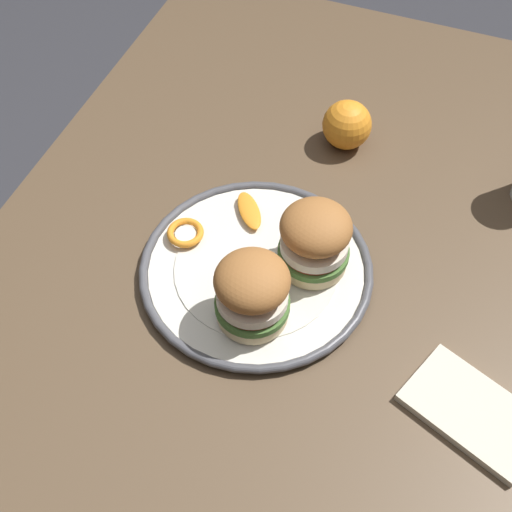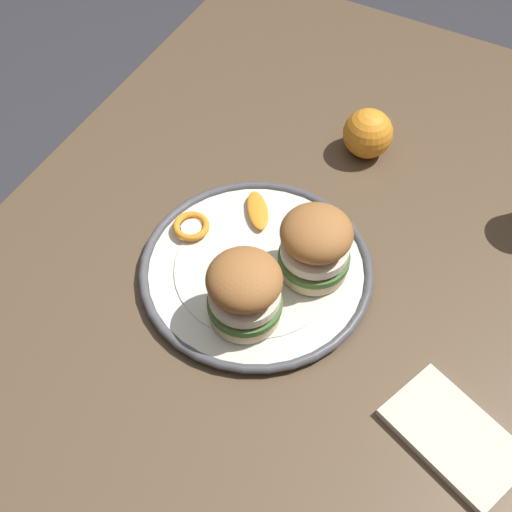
{
  "view_description": "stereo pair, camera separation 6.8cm",
  "coord_description": "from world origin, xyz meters",
  "px_view_note": "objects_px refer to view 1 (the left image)",
  "views": [
    {
      "loc": [
        -0.51,
        -0.14,
        1.54
      ],
      "look_at": [
        -0.0,
        0.06,
        0.81
      ],
      "focal_mm": 49.21,
      "sensor_mm": 36.0,
      "label": 1
    },
    {
      "loc": [
        -0.49,
        -0.2,
        1.54
      ],
      "look_at": [
        -0.0,
        0.06,
        0.81
      ],
      "focal_mm": 49.21,
      "sensor_mm": 36.0,
      "label": 2
    }
  ],
  "objects_px": {
    "dinner_plate": "(256,270)",
    "sandwich_half_left": "(315,239)",
    "sandwich_half_right": "(252,292)",
    "whole_orange": "(347,125)",
    "dining_table": "(294,328)"
  },
  "relations": [
    {
      "from": "dinner_plate",
      "to": "sandwich_half_right",
      "type": "relative_size",
      "value": 2.81
    },
    {
      "from": "dining_table",
      "to": "sandwich_half_right",
      "type": "bearing_deg",
      "value": 153.4
    },
    {
      "from": "dinner_plate",
      "to": "whole_orange",
      "type": "xyz_separation_m",
      "value": [
        0.29,
        -0.04,
        0.03
      ]
    },
    {
      "from": "dining_table",
      "to": "sandwich_half_right",
      "type": "relative_size",
      "value": 11.58
    },
    {
      "from": "dining_table",
      "to": "sandwich_half_left",
      "type": "xyz_separation_m",
      "value": [
        0.03,
        -0.01,
        0.17
      ]
    },
    {
      "from": "sandwich_half_right",
      "to": "sandwich_half_left",
      "type": "bearing_deg",
      "value": -23.43
    },
    {
      "from": "sandwich_half_left",
      "to": "sandwich_half_right",
      "type": "bearing_deg",
      "value": 156.57
    },
    {
      "from": "whole_orange",
      "to": "sandwich_half_left",
      "type": "bearing_deg",
      "value": -173.37
    },
    {
      "from": "dinner_plate",
      "to": "sandwich_half_left",
      "type": "height_order",
      "value": "sandwich_half_left"
    },
    {
      "from": "dining_table",
      "to": "sandwich_half_right",
      "type": "xyz_separation_m",
      "value": [
        -0.07,
        0.04,
        0.17
      ]
    },
    {
      "from": "sandwich_half_left",
      "to": "sandwich_half_right",
      "type": "distance_m",
      "value": 0.11
    },
    {
      "from": "sandwich_half_left",
      "to": "whole_orange",
      "type": "bearing_deg",
      "value": 6.63
    },
    {
      "from": "sandwich_half_right",
      "to": "dinner_plate",
      "type": "bearing_deg",
      "value": 17.53
    },
    {
      "from": "dinner_plate",
      "to": "sandwich_half_right",
      "type": "xyz_separation_m",
      "value": [
        -0.07,
        -0.02,
        0.06
      ]
    },
    {
      "from": "dinner_plate",
      "to": "sandwich_half_left",
      "type": "distance_m",
      "value": 0.1
    }
  ]
}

